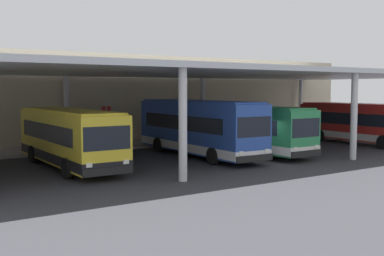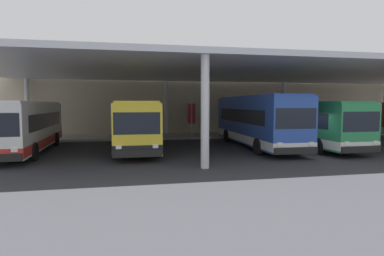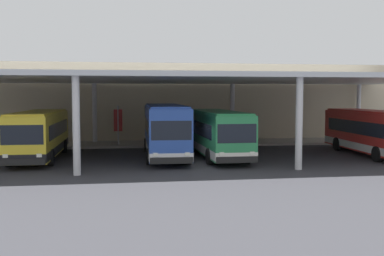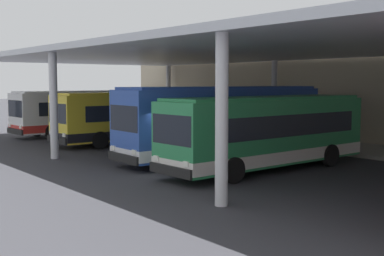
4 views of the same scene
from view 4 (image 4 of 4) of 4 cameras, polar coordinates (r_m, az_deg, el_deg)
The scene contains 9 objects.
ground_plane at distance 22.00m, azimuth -2.64°, elevation -4.73°, with size 200.00×200.00×0.00m, color #333338.
platform_kerb at distance 30.35m, azimuth 15.60°, elevation -2.00°, with size 42.00×4.50×0.18m, color #A39E93.
station_building_facade at distance 32.82m, azimuth 19.07°, elevation 4.54°, with size 48.00×1.60×7.15m, color #C1B293.
canopy_shelter at distance 25.35m, azimuth 7.52°, elevation 8.59°, with size 40.00×17.00×5.55m.
bus_nearest_bay at distance 37.54m, azimuth -11.88°, elevation 1.82°, with size 2.99×10.62×3.17m.
bus_second_bay at distance 31.76m, azimuth -6.29°, elevation 1.31°, with size 2.76×10.54×3.17m.
bus_middle_bay at distance 24.95m, azimuth 3.56°, elevation 0.71°, with size 2.93×11.39×3.57m.
bus_far_bay at distance 22.03m, azimuth 8.47°, elevation -0.42°, with size 2.84×10.57×3.17m.
banner_sign at distance 32.15m, azimuth 8.84°, elevation 1.90°, with size 0.70×0.12×3.20m.
Camera 4 is at (17.52, -12.76, 3.78)m, focal length 47.36 mm.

